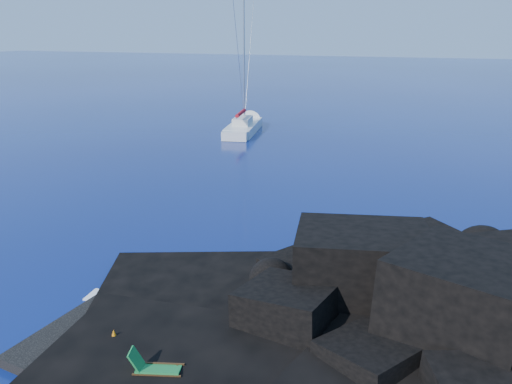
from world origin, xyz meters
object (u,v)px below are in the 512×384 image
sailboat (244,132)px  sunbather (115,334)px  marker_cone (114,336)px  deck_chair (158,364)px

sailboat → sunbather: bearing=-85.5°
marker_cone → deck_chair: bearing=-23.7°
deck_chair → sunbather: bearing=135.8°
sailboat → deck_chair: (12.41, -37.23, 0.85)m
deck_chair → marker_cone: 2.51m
sailboat → marker_cone: bearing=-85.4°
marker_cone → sunbather: bearing=120.6°
sailboat → marker_cone: size_ratio=26.59×
sailboat → sunbather: size_ratio=8.18×
deck_chair → marker_cone: (-2.28, 1.00, -0.26)m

